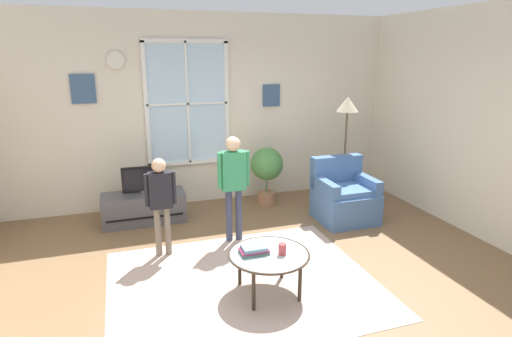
% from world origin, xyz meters
% --- Properties ---
extents(ground_plane, '(6.61, 5.86, 0.02)m').
position_xyz_m(ground_plane, '(0.00, 0.00, -0.01)').
color(ground_plane, brown).
extents(back_wall, '(6.01, 0.17, 2.88)m').
position_xyz_m(back_wall, '(-0.01, 2.69, 1.45)').
color(back_wall, beige).
rests_on(back_wall, ground_plane).
extents(side_wall_right, '(0.12, 5.26, 2.88)m').
position_xyz_m(side_wall_right, '(3.06, 0.00, 1.44)').
color(side_wall_right, beige).
rests_on(side_wall_right, ground_plane).
extents(area_rug, '(2.67, 2.24, 0.01)m').
position_xyz_m(area_rug, '(-0.17, 0.02, 0.00)').
color(area_rug, tan).
rests_on(area_rug, ground_plane).
extents(tv_stand, '(1.12, 0.45, 0.42)m').
position_xyz_m(tv_stand, '(-1.01, 2.00, 0.21)').
color(tv_stand, '#4C4C51').
rests_on(tv_stand, ground_plane).
extents(television, '(0.53, 0.08, 0.38)m').
position_xyz_m(television, '(-1.01, 2.00, 0.62)').
color(television, '#4C4C4C').
rests_on(television, tv_stand).
extents(armchair, '(0.76, 0.74, 0.87)m').
position_xyz_m(armchair, '(1.67, 1.23, 0.33)').
color(armchair, '#476B9E').
rests_on(armchair, ground_plane).
extents(coffee_table, '(0.79, 0.79, 0.43)m').
position_xyz_m(coffee_table, '(0.02, -0.24, 0.40)').
color(coffee_table, '#99B2B7').
rests_on(coffee_table, ground_plane).
extents(book_stack, '(0.27, 0.18, 0.07)m').
position_xyz_m(book_stack, '(-0.11, -0.19, 0.46)').
color(book_stack, '#4B7169').
rests_on(book_stack, coffee_table).
extents(cup, '(0.08, 0.08, 0.11)m').
position_xyz_m(cup, '(0.14, -0.29, 0.48)').
color(cup, '#BF3F3F').
rests_on(cup, coffee_table).
extents(remote_near_books, '(0.09, 0.15, 0.02)m').
position_xyz_m(remote_near_books, '(-0.02, -0.11, 0.44)').
color(remote_near_books, black).
rests_on(remote_near_books, coffee_table).
extents(person_green_shirt, '(0.40, 0.18, 1.33)m').
position_xyz_m(person_green_shirt, '(0.02, 1.04, 0.83)').
color(person_green_shirt, '#333851').
rests_on(person_green_shirt, ground_plane).
extents(person_black_shirt, '(0.35, 0.16, 1.16)m').
position_xyz_m(person_black_shirt, '(-0.87, 0.91, 0.73)').
color(person_black_shirt, '#726656').
rests_on(person_black_shirt, ground_plane).
extents(potted_plant_by_window, '(0.50, 0.50, 0.90)m').
position_xyz_m(potted_plant_by_window, '(0.86, 2.17, 0.59)').
color(potted_plant_by_window, '#9E6B4C').
rests_on(potted_plant_by_window, ground_plane).
extents(floor_lamp, '(0.32, 0.32, 1.67)m').
position_xyz_m(floor_lamp, '(1.97, 1.78, 1.40)').
color(floor_lamp, black).
rests_on(floor_lamp, ground_plane).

